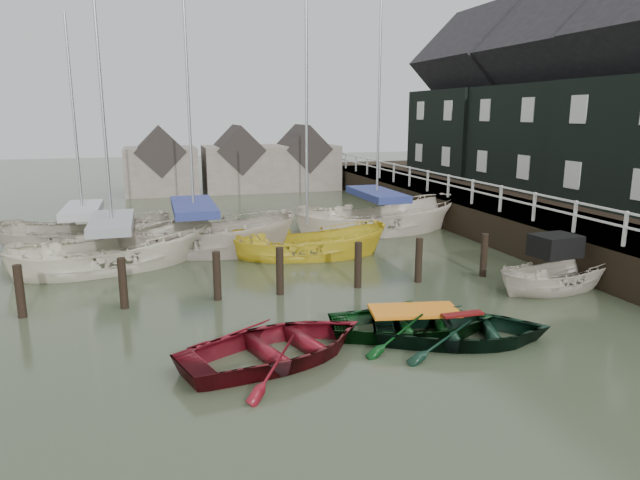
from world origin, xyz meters
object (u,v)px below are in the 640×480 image
object	(u,v)px
motorboat	(556,286)
rowboat_green	(413,333)
sailboat_e	(86,247)
rowboat_dkgreen	(461,341)
sailboat_b	(196,251)
sailboat_c	(307,256)
sailboat_d	(376,231)
rowboat_red	(279,359)
sailboat_a	(115,266)

from	to	relation	value
motorboat	rowboat_green	bearing A→B (deg)	103.57
rowboat_green	sailboat_e	xyz separation A→B (m)	(-8.43, 11.64, 0.06)
motorboat	rowboat_dkgreen	bearing A→B (deg)	113.85
sailboat_e	sailboat_b	bearing A→B (deg)	-103.94
rowboat_green	sailboat_c	distance (m)	8.02
sailboat_c	sailboat_d	bearing A→B (deg)	-40.31
rowboat_green	rowboat_dkgreen	size ratio (longest dim) A/B	0.97
sailboat_e	rowboat_red	bearing A→B (deg)	-147.31
sailboat_b	rowboat_red	bearing A→B (deg)	-154.59
rowboat_red	sailboat_a	bearing A→B (deg)	5.31
sailboat_c	sailboat_a	bearing A→B (deg)	97.58
rowboat_dkgreen	motorboat	world-z (taller)	motorboat
motorboat	sailboat_c	xyz separation A→B (m)	(-6.06, 6.03, -0.09)
rowboat_dkgreen	sailboat_a	xyz separation A→B (m)	(-8.04, 9.05, 0.06)
rowboat_dkgreen	sailboat_e	distance (m)	15.47
sailboat_a	sailboat_d	world-z (taller)	sailboat_d
motorboat	sailboat_b	bearing A→B (deg)	45.96
rowboat_red	motorboat	distance (m)	9.34
rowboat_green	rowboat_red	bearing A→B (deg)	109.65
sailboat_b	sailboat_d	xyz separation A→B (m)	(7.97, 1.52, 0.00)
sailboat_d	motorboat	bearing A→B (deg)	-166.89
sailboat_a	sailboat_e	distance (m)	3.54
motorboat	sailboat_b	size ratio (longest dim) A/B	0.37
rowboat_dkgreen	sailboat_c	bearing A→B (deg)	26.76
sailboat_a	rowboat_green	bearing A→B (deg)	-155.74
rowboat_dkgreen	sailboat_b	distance (m)	11.77
rowboat_green	sailboat_b	bearing A→B (deg)	34.66
rowboat_green	rowboat_dkgreen	world-z (taller)	rowboat_dkgreen
rowboat_green	motorboat	distance (m)	5.94
sailboat_b	sailboat_c	xyz separation A→B (m)	(3.90, -1.81, -0.04)
rowboat_dkgreen	sailboat_b	xyz separation A→B (m)	(-5.23, 10.54, 0.06)
rowboat_green	motorboat	size ratio (longest dim) A/B	0.96
rowboat_red	sailboat_b	distance (m)	10.40
rowboat_green	sailboat_d	world-z (taller)	sailboat_d
sailboat_a	motorboat	bearing A→B (deg)	-132.92
motorboat	sailboat_e	bearing A→B (deg)	49.60
rowboat_dkgreen	sailboat_e	world-z (taller)	sailboat_e
sailboat_b	rowboat_green	bearing A→B (deg)	-135.94
sailboat_a	sailboat_e	world-z (taller)	sailboat_a
sailboat_a	sailboat_b	xyz separation A→B (m)	(2.81, 1.48, -0.00)
sailboat_d	sailboat_e	world-z (taller)	sailboat_d
sailboat_b	sailboat_c	distance (m)	4.30
sailboat_b	motorboat	bearing A→B (deg)	-108.12
sailboat_a	sailboat_b	world-z (taller)	sailboat_b
rowboat_red	sailboat_c	world-z (taller)	sailboat_c
rowboat_dkgreen	sailboat_d	bearing A→B (deg)	5.31
rowboat_red	sailboat_c	xyz separation A→B (m)	(2.94, 8.54, 0.01)
sailboat_b	sailboat_a	bearing A→B (deg)	137.97
rowboat_red	sailboat_e	world-z (taller)	sailboat_e
rowboat_red	sailboat_d	bearing A→B (deg)	-48.25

